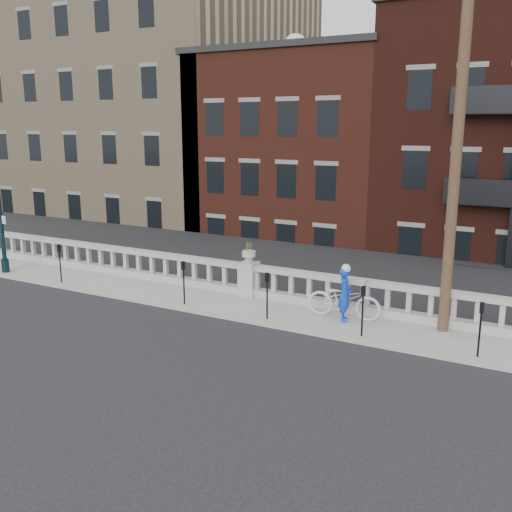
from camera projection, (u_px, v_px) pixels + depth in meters
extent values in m
plane|color=black|center=(177.00, 338.00, 15.24)|extent=(120.00, 120.00, 0.00)
cube|color=gray|center=(234.00, 305.00, 17.79)|extent=(32.00, 2.20, 0.15)
cube|color=gray|center=(249.00, 291.00, 18.55)|extent=(28.00, 0.34, 0.25)
cube|color=gray|center=(249.00, 267.00, 18.37)|extent=(28.00, 0.34, 0.16)
cube|color=gray|center=(249.00, 279.00, 18.46)|extent=(0.55, 0.55, 1.10)
cylinder|color=gray|center=(249.00, 259.00, 18.31)|extent=(0.24, 0.24, 0.20)
cylinder|color=gray|center=(249.00, 254.00, 18.27)|extent=(0.44, 0.44, 0.18)
cube|color=#605E59|center=(254.00, 364.00, 19.46)|extent=(36.00, 0.50, 5.15)
cube|color=black|center=(408.00, 288.00, 38.62)|extent=(80.00, 44.00, 0.50)
cube|color=#595651|center=(260.00, 332.00, 24.07)|extent=(16.00, 7.00, 4.00)
cube|color=#9C8465|center=(156.00, 133.00, 39.95)|extent=(18.00, 16.00, 20.00)
cube|color=#4B1E15|center=(322.00, 186.00, 33.72)|extent=(10.00, 14.00, 14.00)
cube|color=black|center=(325.00, 59.00, 32.11)|extent=(10.30, 14.30, 0.30)
cube|color=#35140E|center=(506.00, 181.00, 28.89)|extent=(10.00, 14.00, 15.50)
cylinder|color=#422D1E|center=(457.00, 142.00, 14.27)|extent=(0.28, 0.28, 10.00)
cylinder|color=black|center=(5.00, 266.00, 21.41)|extent=(0.28, 0.28, 0.50)
cube|color=silver|center=(3.00, 220.00, 20.95)|extent=(0.22, 0.02, 0.30)
cylinder|color=black|center=(60.00, 267.00, 19.98)|extent=(0.05, 0.05, 1.10)
cube|color=black|center=(59.00, 248.00, 19.83)|extent=(0.10, 0.08, 0.26)
cube|color=black|center=(58.00, 247.00, 19.78)|extent=(0.06, 0.01, 0.08)
cylinder|color=black|center=(184.00, 287.00, 17.52)|extent=(0.05, 0.05, 1.10)
cube|color=black|center=(183.00, 266.00, 17.36)|extent=(0.10, 0.08, 0.26)
cube|color=black|center=(182.00, 265.00, 17.32)|extent=(0.06, 0.01, 0.08)
cylinder|color=black|center=(267.00, 300.00, 16.17)|extent=(0.05, 0.05, 1.10)
cube|color=black|center=(267.00, 277.00, 16.02)|extent=(0.10, 0.08, 0.26)
cube|color=black|center=(266.00, 276.00, 15.97)|extent=(0.06, 0.01, 0.08)
cylinder|color=black|center=(362.00, 316.00, 14.87)|extent=(0.05, 0.05, 1.10)
cube|color=black|center=(363.00, 291.00, 14.71)|extent=(0.10, 0.08, 0.26)
cube|color=black|center=(363.00, 290.00, 14.67)|extent=(0.06, 0.01, 0.08)
cylinder|color=black|center=(479.00, 335.00, 13.52)|extent=(0.05, 0.05, 1.10)
cube|color=black|center=(482.00, 308.00, 13.37)|extent=(0.10, 0.08, 0.26)
cube|color=black|center=(482.00, 307.00, 13.32)|extent=(0.06, 0.01, 0.08)
imported|color=silver|center=(344.00, 299.00, 16.28)|extent=(2.18, 0.92, 1.11)
imported|color=blue|center=(345.00, 294.00, 15.99)|extent=(0.53, 0.65, 1.54)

